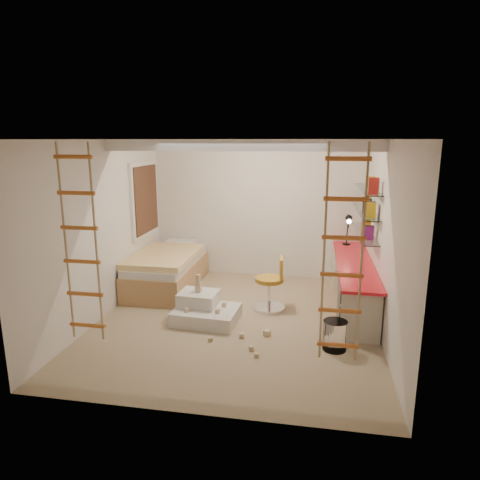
% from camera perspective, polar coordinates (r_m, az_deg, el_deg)
% --- Properties ---
extents(floor, '(4.50, 4.50, 0.00)m').
position_cam_1_polar(floor, '(6.42, -0.47, -10.66)').
color(floor, '#9D8565').
rests_on(floor, ground).
extents(ceiling_beam, '(4.00, 0.18, 0.16)m').
position_cam_1_polar(ceiling_beam, '(6.17, -0.00, 12.49)').
color(ceiling_beam, white).
rests_on(ceiling_beam, ceiling).
extents(window_frame, '(0.06, 1.15, 1.35)m').
position_cam_1_polar(window_frame, '(7.95, -12.65, 5.31)').
color(window_frame, white).
rests_on(window_frame, wall_left).
extents(window_blind, '(0.02, 1.00, 1.20)m').
position_cam_1_polar(window_blind, '(7.93, -12.38, 5.31)').
color(window_blind, '#4C2D1E').
rests_on(window_blind, window_frame).
extents(rope_ladder_left, '(0.41, 0.04, 2.13)m').
position_cam_1_polar(rope_ladder_left, '(4.81, -20.47, -0.62)').
color(rope_ladder_left, '#C96E22').
rests_on(rope_ladder_left, ceiling).
extents(rope_ladder_right, '(0.41, 0.04, 2.13)m').
position_cam_1_polar(rope_ladder_right, '(4.17, 13.53, -2.17)').
color(rope_ladder_right, orange).
rests_on(rope_ladder_right, ceiling).
extents(waste_bin, '(0.31, 0.31, 0.38)m').
position_cam_1_polar(waste_bin, '(5.65, 12.54, -12.31)').
color(waste_bin, white).
rests_on(waste_bin, floor).
extents(desk, '(0.56, 2.80, 0.75)m').
position_cam_1_polar(desk, '(7.02, 14.83, -5.46)').
color(desk, red).
rests_on(desk, floor).
extents(shelves, '(0.25, 1.80, 0.71)m').
position_cam_1_polar(shelves, '(7.04, 16.42, 3.70)').
color(shelves, white).
rests_on(shelves, wall_right).
extents(bed, '(1.02, 2.00, 0.69)m').
position_cam_1_polar(bed, '(7.78, -9.63, -3.93)').
color(bed, '#AD7F51').
rests_on(bed, floor).
extents(task_lamp, '(0.14, 0.36, 0.57)m').
position_cam_1_polar(task_lamp, '(7.76, 14.24, 1.94)').
color(task_lamp, black).
rests_on(task_lamp, desk).
extents(swivel_chair, '(0.56, 0.56, 0.85)m').
position_cam_1_polar(swivel_chair, '(6.71, 4.13, -6.73)').
color(swivel_chair, '#BC8824').
rests_on(swivel_chair, floor).
extents(play_platform, '(0.96, 0.77, 0.41)m').
position_cam_1_polar(play_platform, '(6.38, -4.79, -9.30)').
color(play_platform, silver).
rests_on(play_platform, floor).
extents(toy_blocks, '(1.23, 1.12, 0.68)m').
position_cam_1_polar(toy_blocks, '(6.02, -2.52, -9.84)').
color(toy_blocks, '#CCB284').
rests_on(toy_blocks, floor).
extents(books, '(0.14, 0.70, 0.92)m').
position_cam_1_polar(books, '(7.02, 16.49, 4.73)').
color(books, '#8C1E7F').
rests_on(books, shelves).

